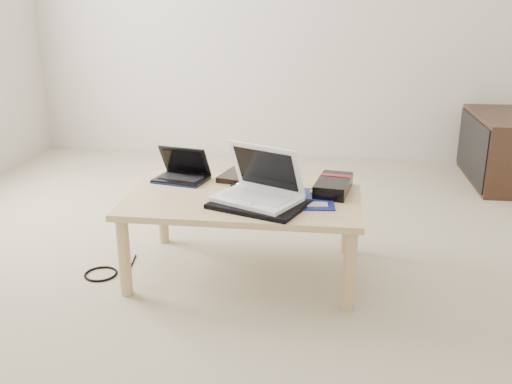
# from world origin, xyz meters

# --- Properties ---
(ground) EXTENTS (4.00, 4.00, 0.00)m
(ground) POSITION_xyz_m (0.00, 0.00, 0.00)
(ground) COLOR #AB9F8A
(ground) RESTS_ON ground
(coffee_table) EXTENTS (1.10, 0.70, 0.40)m
(coffee_table) POSITION_xyz_m (0.15, -0.26, 0.35)
(coffee_table) COLOR #D0B27D
(coffee_table) RESTS_ON ground
(media_cabinet) EXTENTS (0.41, 0.90, 0.50)m
(media_cabinet) POSITION_xyz_m (1.77, 1.45, 0.25)
(media_cabinet) COLOR #3D2519
(media_cabinet) RESTS_ON ground
(book) EXTENTS (0.33, 0.29, 0.03)m
(book) POSITION_xyz_m (0.14, -0.01, 0.41)
(book) COLOR black
(book) RESTS_ON coffee_table
(netbook) EXTENTS (0.29, 0.24, 0.17)m
(netbook) POSITION_xyz_m (-0.20, -0.07, 0.44)
(netbook) COLOR black
(netbook) RESTS_ON coffee_table
(tablet) EXTENTS (0.28, 0.21, 0.01)m
(tablet) POSITION_xyz_m (0.20, -0.21, 0.41)
(tablet) COLOR black
(tablet) RESTS_ON coffee_table
(remote) EXTENTS (0.07, 0.23, 0.02)m
(remote) POSITION_xyz_m (0.29, -0.15, 0.41)
(remote) COLOR silver
(remote) RESTS_ON coffee_table
(neoprene_sleeve) EXTENTS (0.48, 0.42, 0.02)m
(neoprene_sleeve) POSITION_xyz_m (0.24, -0.41, 0.41)
(neoprene_sleeve) COLOR black
(neoprene_sleeve) RESTS_ON coffee_table
(white_laptop) EXTENTS (0.44, 0.39, 0.25)m
(white_laptop) POSITION_xyz_m (0.23, -0.36, 0.47)
(white_laptop) COLOR white
(white_laptop) RESTS_ON neoprene_sleeve
(motherboard) EXTENTS (0.27, 0.33, 0.01)m
(motherboard) POSITION_xyz_m (0.44, -0.29, 0.40)
(motherboard) COLOR #0D1653
(motherboard) RESTS_ON coffee_table
(gpu_box) EXTENTS (0.19, 0.32, 0.07)m
(gpu_box) POSITION_xyz_m (0.57, -0.16, 0.43)
(gpu_box) COLOR black
(gpu_box) RESTS_ON coffee_table
(cable_coil) EXTENTS (0.13, 0.13, 0.01)m
(cable_coil) POSITION_xyz_m (0.09, -0.30, 0.41)
(cable_coil) COLOR black
(cable_coil) RESTS_ON coffee_table
(floor_cable_coil) EXTENTS (0.20, 0.20, 0.01)m
(floor_cable_coil) POSITION_xyz_m (-0.55, -0.40, 0.01)
(floor_cable_coil) COLOR black
(floor_cable_coil) RESTS_ON ground
(floor_cable_trail) EXTENTS (0.06, 0.32, 0.01)m
(floor_cable_trail) POSITION_xyz_m (-0.42, -0.32, 0.00)
(floor_cable_trail) COLOR black
(floor_cable_trail) RESTS_ON ground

